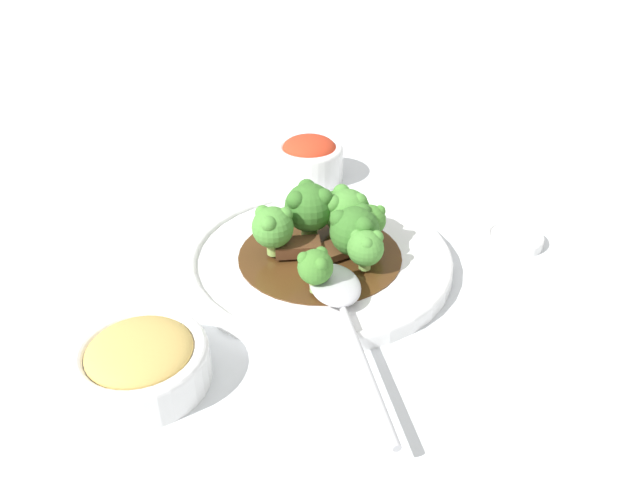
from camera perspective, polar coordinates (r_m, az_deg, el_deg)
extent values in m
plane|color=silver|center=(0.68, 0.00, -2.44)|extent=(4.00, 4.00, 0.00)
cylinder|color=white|center=(0.67, 0.00, -1.95)|extent=(0.28, 0.28, 0.01)
torus|color=white|center=(0.67, 0.00, -1.45)|extent=(0.28, 0.28, 0.01)
cylinder|color=#4C2D14|center=(0.67, 0.00, -1.39)|extent=(0.18, 0.18, 0.00)
cube|color=#56331E|center=(0.66, -2.04, -0.66)|extent=(0.05, 0.05, 0.01)
cube|color=#56331E|center=(0.66, 0.62, -1.22)|extent=(0.04, 0.05, 0.01)
cube|color=#56331E|center=(0.62, 0.93, -3.41)|extent=(0.05, 0.03, 0.01)
cylinder|color=#8EB756|center=(0.66, -4.26, -0.63)|extent=(0.01, 0.01, 0.02)
sphere|color=#4C8E38|center=(0.65, -4.35, 1.16)|extent=(0.04, 0.04, 0.04)
sphere|color=#4C8E38|center=(0.65, -5.24, 2.47)|extent=(0.02, 0.02, 0.02)
sphere|color=#4C8E38|center=(0.63, -4.70, 1.48)|extent=(0.02, 0.02, 0.02)
sphere|color=#4C8E38|center=(0.65, -3.22, 2.29)|extent=(0.02, 0.02, 0.02)
cylinder|color=#7FA84C|center=(0.72, 1.49, 1.95)|extent=(0.01, 0.01, 0.01)
sphere|color=#387028|center=(0.71, 1.51, 3.26)|extent=(0.03, 0.03, 0.03)
sphere|color=#387028|center=(0.70, 0.68, 3.92)|extent=(0.01, 0.01, 0.01)
sphere|color=#387028|center=(0.69, 1.95, 3.56)|extent=(0.01, 0.01, 0.01)
sphere|color=#387028|center=(0.71, 1.93, 4.25)|extent=(0.01, 0.01, 0.01)
cylinder|color=#7FA84C|center=(0.69, -0.99, 1.01)|extent=(0.02, 0.02, 0.02)
sphere|color=#387028|center=(0.68, -1.01, 3.01)|extent=(0.05, 0.05, 0.05)
sphere|color=#387028|center=(0.66, -2.15, 3.68)|extent=(0.02, 0.02, 0.02)
sphere|color=#387028|center=(0.67, 0.32, 3.88)|extent=(0.02, 0.02, 0.02)
sphere|color=#387028|center=(0.69, -1.23, 4.76)|extent=(0.02, 0.02, 0.02)
cylinder|color=#7FA84C|center=(0.64, 4.11, -2.17)|extent=(0.01, 0.01, 0.01)
sphere|color=#4C8E38|center=(0.63, 4.18, -0.73)|extent=(0.04, 0.04, 0.04)
sphere|color=#4C8E38|center=(0.62, 4.09, -0.50)|extent=(0.01, 0.01, 0.01)
sphere|color=#4C8E38|center=(0.63, 5.19, 0.25)|extent=(0.01, 0.01, 0.01)
sphere|color=#4C8E38|center=(0.63, 3.37, 0.43)|extent=(0.01, 0.01, 0.01)
cylinder|color=#8EB756|center=(0.61, -0.42, -4.06)|extent=(0.01, 0.01, 0.02)
sphere|color=#427F2D|center=(0.59, -0.42, -2.47)|extent=(0.03, 0.03, 0.03)
sphere|color=#427F2D|center=(0.58, 0.09, -2.21)|extent=(0.01, 0.01, 0.01)
sphere|color=#427F2D|center=(0.60, 0.10, -1.21)|extent=(0.01, 0.01, 0.01)
sphere|color=#427F2D|center=(0.59, -1.47, -1.70)|extent=(0.01, 0.01, 0.01)
cylinder|color=#8EB756|center=(0.70, 2.19, 0.95)|extent=(0.02, 0.02, 0.01)
sphere|color=#4C8E38|center=(0.69, 2.23, 2.67)|extent=(0.05, 0.05, 0.05)
sphere|color=#4C8E38|center=(0.67, 3.56, 3.49)|extent=(0.02, 0.02, 0.02)
sphere|color=#4C8E38|center=(0.69, 1.99, 4.34)|extent=(0.02, 0.02, 0.02)
sphere|color=#4C8E38|center=(0.67, 1.23, 3.30)|extent=(0.02, 0.02, 0.02)
cylinder|color=#8EB756|center=(0.68, 4.56, 0.34)|extent=(0.01, 0.01, 0.02)
sphere|color=#427F2D|center=(0.67, 4.63, 1.82)|extent=(0.03, 0.03, 0.03)
sphere|color=#427F2D|center=(0.67, 5.48, 2.66)|extent=(0.01, 0.01, 0.01)
sphere|color=#427F2D|center=(0.67, 3.94, 2.80)|extent=(0.01, 0.01, 0.01)
sphere|color=#427F2D|center=(0.66, 4.56, 2.07)|extent=(0.01, 0.01, 0.01)
cylinder|color=#8EB756|center=(0.67, 3.13, -0.90)|extent=(0.02, 0.02, 0.01)
sphere|color=#387028|center=(0.65, 3.19, 0.80)|extent=(0.05, 0.05, 0.05)
sphere|color=#387028|center=(0.66, 3.88, 2.52)|extent=(0.02, 0.02, 0.02)
sphere|color=#387028|center=(0.64, 1.77, 1.91)|extent=(0.02, 0.02, 0.02)
sphere|color=#387028|center=(0.63, 4.02, 1.26)|extent=(0.02, 0.02, 0.02)
ellipsoid|color=#B7B7BC|center=(0.61, 1.38, -4.11)|extent=(0.09, 0.08, 0.01)
cylinder|color=#B7B7BC|center=(0.52, 4.30, -11.77)|extent=(0.13, 0.10, 0.01)
cylinder|color=white|center=(0.86, -0.98, 5.83)|extent=(0.05, 0.05, 0.01)
cylinder|color=white|center=(0.86, -0.99, 6.93)|extent=(0.09, 0.09, 0.04)
torus|color=white|center=(0.85, -1.00, 8.23)|extent=(0.09, 0.09, 0.01)
ellipsoid|color=red|center=(0.85, -1.00, 8.41)|extent=(0.07, 0.07, 0.03)
cylinder|color=white|center=(0.56, -15.84, -11.96)|extent=(0.06, 0.06, 0.01)
cylinder|color=white|center=(0.56, -16.03, -11.00)|extent=(0.11, 0.11, 0.03)
torus|color=white|center=(0.55, -16.28, -9.77)|extent=(0.11, 0.11, 0.01)
ellipsoid|color=tan|center=(0.54, -16.32, -9.60)|extent=(0.09, 0.09, 0.02)
cylinder|color=white|center=(0.75, 17.30, 0.05)|extent=(0.07, 0.07, 0.01)
torus|color=white|center=(0.75, 17.36, 0.38)|extent=(0.07, 0.07, 0.01)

